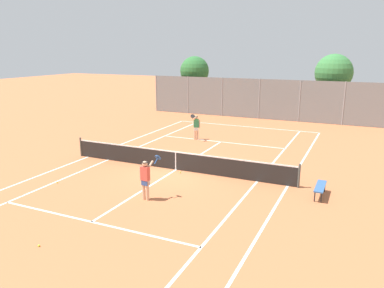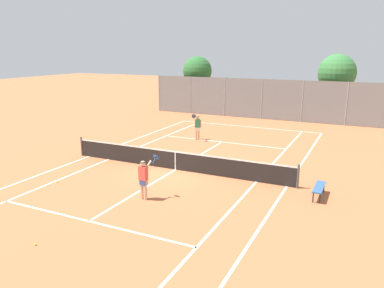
{
  "view_description": "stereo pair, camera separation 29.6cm",
  "coord_description": "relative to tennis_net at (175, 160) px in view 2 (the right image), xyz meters",
  "views": [
    {
      "loc": [
        8.13,
        -15.76,
        5.79
      ],
      "look_at": [
        0.2,
        1.5,
        1.0
      ],
      "focal_mm": 35.0,
      "sensor_mm": 36.0,
      "label": 1
    },
    {
      "loc": [
        8.4,
        -15.63,
        5.79
      ],
      "look_at": [
        0.2,
        1.5,
        1.0
      ],
      "focal_mm": 35.0,
      "sensor_mm": 36.0,
      "label": 2
    }
  ],
  "objects": [
    {
      "name": "courtside_bench",
      "position": [
        6.91,
        -0.67,
        -0.1
      ],
      "size": [
        0.36,
        1.5,
        0.47
      ],
      "color": "#33598C",
      "rests_on": "ground"
    },
    {
      "name": "tree_behind_left",
      "position": [
        -6.92,
        17.62,
        3.24
      ],
      "size": [
        2.77,
        2.77,
        5.22
      ],
      "color": "brown",
      "rests_on": "ground"
    },
    {
      "name": "loose_tennis_ball_2",
      "position": [
        4.45,
        2.47,
        -0.48
      ],
      "size": [
        0.07,
        0.07,
        0.07
      ],
      "primitive_type": "sphere",
      "color": "#D1DB33",
      "rests_on": "ground"
    },
    {
      "name": "loose_tennis_ball_1",
      "position": [
        -0.36,
        -8.41,
        -0.48
      ],
      "size": [
        0.07,
        0.07,
        0.07
      ],
      "primitive_type": "sphere",
      "color": "#D1DB33",
      "rests_on": "ground"
    },
    {
      "name": "player_far_left",
      "position": [
        -1.74,
        6.36,
        0.42
      ],
      "size": [
        0.43,
        0.9,
        1.77
      ],
      "color": "#D8A884",
      "rests_on": "ground"
    },
    {
      "name": "loose_tennis_ball_4",
      "position": [
        0.43,
        -0.36,
        -0.48
      ],
      "size": [
        0.07,
        0.07,
        0.07
      ],
      "primitive_type": "sphere",
      "color": "#D1DB33",
      "rests_on": "ground"
    },
    {
      "name": "tree_behind_right",
      "position": [
        5.67,
        18.19,
        3.3
      ],
      "size": [
        3.11,
        3.11,
        5.49
      ],
      "color": "brown",
      "rests_on": "ground"
    },
    {
      "name": "back_fence",
      "position": [
        0.0,
        15.73,
        1.2
      ],
      "size": [
        20.38,
        0.08,
        3.43
      ],
      "color": "gray",
      "rests_on": "ground"
    },
    {
      "name": "player_near_side",
      "position": [
        0.66,
        -3.89,
        0.42
      ],
      "size": [
        0.72,
        0.72,
        1.77
      ],
      "color": "#D8A884",
      "rests_on": "ground"
    },
    {
      "name": "court_line_markings",
      "position": [
        0.0,
        0.0,
        -0.51
      ],
      "size": [
        11.1,
        23.9,
        0.01
      ],
      "color": "silver",
      "rests_on": "ground"
    },
    {
      "name": "ground_plane",
      "position": [
        0.0,
        0.0,
        -0.51
      ],
      "size": [
        120.0,
        120.0,
        0.0
      ],
      "primitive_type": "plane",
      "color": "#BC663D"
    },
    {
      "name": "tennis_net",
      "position": [
        0.0,
        0.0,
        0.0
      ],
      "size": [
        12.0,
        0.1,
        1.07
      ],
      "color": "#474C47",
      "rests_on": "ground"
    },
    {
      "name": "loose_tennis_ball_0",
      "position": [
        -3.95,
        -3.93,
        -0.48
      ],
      "size": [
        0.07,
        0.07,
        0.07
      ],
      "primitive_type": "sphere",
      "color": "#D1DB33",
      "rests_on": "ground"
    }
  ]
}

